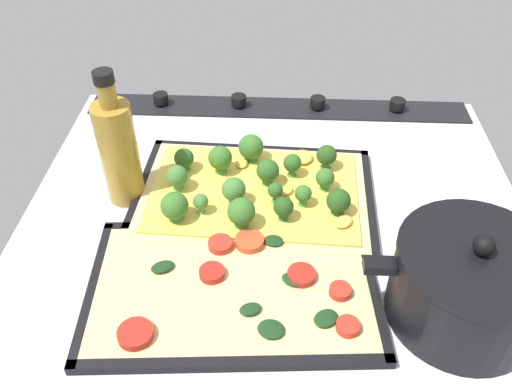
# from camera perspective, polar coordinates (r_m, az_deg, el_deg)

# --- Properties ---
(ground_plane) EXTENTS (0.74, 0.73, 0.03)m
(ground_plane) POSITION_cam_1_polar(r_m,az_deg,el_deg) (0.77, 2.15, -5.05)
(ground_plane) COLOR silver
(stove_control_panel) EXTENTS (0.71, 0.07, 0.03)m
(stove_control_panel) POSITION_cam_1_polar(r_m,az_deg,el_deg) (1.01, 2.54, 9.17)
(stove_control_panel) COLOR black
(stove_control_panel) RESTS_ON ground_plane
(baking_tray_front) EXTENTS (0.37, 0.26, 0.01)m
(baking_tray_front) POSITION_cam_1_polar(r_m,az_deg,el_deg) (0.80, -0.02, -0.66)
(baking_tray_front) COLOR black
(baking_tray_front) RESTS_ON ground_plane
(broccoli_pizza) EXTENTS (0.34, 0.24, 0.06)m
(broccoli_pizza) POSITION_cam_1_polar(r_m,az_deg,el_deg) (0.79, -0.15, 0.40)
(broccoli_pizza) COLOR #D3B77F
(broccoli_pizza) RESTS_ON baking_tray_front
(baking_tray_back) EXTENTS (0.38, 0.25, 0.01)m
(baking_tray_back) POSITION_cam_1_polar(r_m,az_deg,el_deg) (0.68, -2.27, -10.42)
(baking_tray_back) COLOR black
(baking_tray_back) RESTS_ON ground_plane
(veggie_pizza_back) EXTENTS (0.35, 0.23, 0.02)m
(veggie_pizza_back) POSITION_cam_1_polar(r_m,az_deg,el_deg) (0.67, -2.04, -10.07)
(veggie_pizza_back) COLOR #C2B87C
(veggie_pizza_back) RESTS_ON baking_tray_back
(cooking_pot) EXTENTS (0.25, 0.18, 0.13)m
(cooking_pot) POSITION_cam_1_polar(r_m,az_deg,el_deg) (0.67, 22.13, -9.18)
(cooking_pot) COLOR black
(cooking_pot) RESTS_ON ground_plane
(oil_bottle) EXTENTS (0.06, 0.06, 0.21)m
(oil_bottle) POSITION_cam_1_polar(r_m,az_deg,el_deg) (0.78, -14.37, 4.38)
(oil_bottle) COLOR olive
(oil_bottle) RESTS_ON ground_plane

